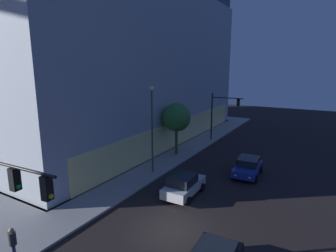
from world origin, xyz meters
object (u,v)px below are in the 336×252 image
object	(u,v)px
car_silver	(184,185)
car_blue	(248,166)
traffic_light_far_corner	(221,110)
street_lamp_sidewalk	(152,119)
sidewalk_tree	(176,117)
traffic_light_near_corner	(4,195)
pedestrian_waiting	(13,242)
modern_building	(85,59)

from	to	relation	value
car_silver	car_blue	bearing A→B (deg)	-25.95
traffic_light_far_corner	street_lamp_sidewalk	size ratio (longest dim) A/B	0.80
traffic_light_far_corner	sidewalk_tree	xyz separation A→B (m)	(-8.09, 2.30, 0.01)
car_silver	car_blue	distance (m)	7.34
traffic_light_far_corner	street_lamp_sidewalk	distance (m)	14.21
traffic_light_near_corner	car_silver	xyz separation A→B (m)	(12.00, -2.08, -3.72)
traffic_light_near_corner	sidewalk_tree	world-z (taller)	traffic_light_near_corner
traffic_light_far_corner	pedestrian_waiting	xyz separation A→B (m)	(-27.64, 0.84, -3.05)
sidewalk_tree	car_blue	xyz separation A→B (m)	(-1.97, -8.49, -3.49)
traffic_light_far_corner	car_blue	bearing A→B (deg)	-148.37
traffic_light_far_corner	pedestrian_waiting	size ratio (longest dim) A/B	3.42
car_silver	car_blue	size ratio (longest dim) A/B	1.01
pedestrian_waiting	car_silver	bearing A→B (deg)	-19.21
traffic_light_far_corner	modern_building	bearing A→B (deg)	102.40
street_lamp_sidewalk	modern_building	bearing A→B (deg)	61.84
pedestrian_waiting	car_blue	distance (m)	18.94
traffic_light_near_corner	pedestrian_waiting	size ratio (longest dim) A/B	3.39
traffic_light_near_corner	pedestrian_waiting	xyz separation A→B (m)	(1.01, 1.75, -3.32)
sidewalk_tree	car_silver	size ratio (longest dim) A/B	1.34
car_silver	car_blue	world-z (taller)	car_silver
traffic_light_near_corner	sidewalk_tree	distance (m)	20.81
traffic_light_far_corner	street_lamp_sidewalk	world-z (taller)	street_lamp_sidewalk
traffic_light_far_corner	pedestrian_waiting	world-z (taller)	traffic_light_far_corner
street_lamp_sidewalk	pedestrian_waiting	size ratio (longest dim) A/B	4.30
car_silver	modern_building	bearing A→B (deg)	61.60
traffic_light_near_corner	street_lamp_sidewalk	bearing A→B (deg)	9.56
modern_building	traffic_light_far_corner	xyz separation A→B (m)	(4.35, -19.77, -6.69)
car_blue	sidewalk_tree	bearing A→B (deg)	76.95
sidewalk_tree	traffic_light_far_corner	bearing A→B (deg)	-15.88
traffic_light_far_corner	traffic_light_near_corner	bearing A→B (deg)	-178.19
traffic_light_near_corner	street_lamp_sidewalk	xyz separation A→B (m)	(14.54, 2.45, 0.56)
traffic_light_near_corner	pedestrian_waiting	bearing A→B (deg)	59.93
traffic_light_far_corner	car_blue	world-z (taller)	traffic_light_far_corner
traffic_light_near_corner	car_silver	bearing A→B (deg)	-9.82
sidewalk_tree	pedestrian_waiting	xyz separation A→B (m)	(-19.55, -1.46, -3.06)
traffic_light_near_corner	car_blue	size ratio (longest dim) A/B	1.47
pedestrian_waiting	car_silver	size ratio (longest dim) A/B	0.43
street_lamp_sidewalk	car_silver	xyz separation A→B (m)	(-2.55, -4.53, -4.28)
modern_building	car_blue	world-z (taller)	modern_building
modern_building	pedestrian_waiting	size ratio (longest dim) A/B	21.09
sidewalk_tree	car_blue	bearing A→B (deg)	-103.05
traffic_light_far_corner	sidewalk_tree	distance (m)	8.41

